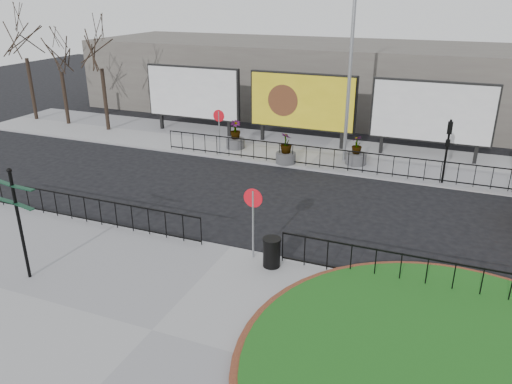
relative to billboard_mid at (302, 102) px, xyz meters
The scene contains 24 objects.
ground 13.31m from the billboard_mid, 83.40° to the right, with size 90.00×90.00×0.00m, color black.
pavement_near 18.21m from the billboard_mid, 85.23° to the right, with size 30.00×10.00×0.12m, color gray.
pavement_far 3.10m from the billboard_mid, 32.94° to the right, with size 44.00×6.00×0.12m, color gray.
brick_edge 19.36m from the billboard_mid, 62.06° to the right, with size 10.40×10.40×0.18m, color brown.
grass_lawn 19.36m from the billboard_mid, 62.06° to the right, with size 10.00×10.00×0.22m, color #144813.
railing_near_left 14.15m from the billboard_mid, 108.73° to the right, with size 10.00×0.10×1.10m, color black, non-canonical shape.
railing_near_right 15.62m from the billboard_mid, 58.92° to the right, with size 9.00×0.10×1.10m, color black, non-canonical shape.
railing_far 4.84m from the billboard_mid, 55.75° to the right, with size 18.00×0.10×1.10m, color black, non-canonical shape.
speed_sign_far 5.04m from the billboard_mid, 134.46° to the right, with size 0.64×0.07×2.47m.
speed_sign_near 13.62m from the billboard_mid, 79.41° to the right, with size 0.64×0.07×2.47m.
billboard_left 7.00m from the billboard_mid, behind, with size 6.20×0.31×4.10m.
billboard_mid is the anchor object (origin of this frame).
billboard_right 7.00m from the billboard_mid, ahead, with size 6.20×0.31×4.10m.
lamp_post 4.23m from the billboard_mid, 33.25° to the right, with size 0.74×0.18×9.23m.
signal_pole_a 8.80m from the billboard_mid, 24.42° to the right, with size 0.22×0.26×3.00m.
tree_left 12.63m from the billboard_mid, behind, with size 2.00×2.00×7.00m, color #2D2119, non-canonical shape.
tree_mid 16.05m from the billboard_mid, behind, with size 2.00×2.00×6.20m, color #2D2119, non-canonical shape.
tree_far 19.07m from the billboard_mid, behind, with size 2.00×2.00×7.50m, color #2D2119, non-canonical shape.
building_backdrop 9.15m from the billboard_mid, 80.57° to the left, with size 40.00×10.00×5.00m, color #5A574F.
fingerpost_sign 17.50m from the billboard_mid, 101.57° to the right, with size 1.69×0.50×3.61m.
litter_bin 14.20m from the billboard_mid, 76.55° to the right, with size 0.60×0.60×0.99m.
planter_a 4.29m from the billboard_mid, 146.55° to the right, with size 1.05×1.05×1.59m.
planter_b 4.05m from the billboard_mid, 85.20° to the right, with size 1.04×1.04×1.61m.
planter_c 4.82m from the billboard_mid, 32.53° to the right, with size 1.08×1.08×1.48m.
Camera 1 is at (6.61, -14.00, 8.42)m, focal length 35.00 mm.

